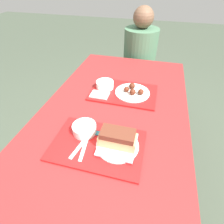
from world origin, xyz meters
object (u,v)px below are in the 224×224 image
at_px(wings_plate_far, 133,91).
at_px(person_seated_across, 140,51).
at_px(tray_far, 124,93).
at_px(bowl_coleslaw_near, 84,128).
at_px(bowl_coleslaw_far, 105,84).
at_px(tray_near, 98,145).
at_px(brisket_sandwich_plate, 118,140).

bearing_deg(wings_plate_far, person_seated_across, 94.00).
xyz_separation_m(tray_far, wings_plate_far, (0.06, 0.00, 0.02)).
xyz_separation_m(wings_plate_far, person_seated_across, (-0.06, 0.83, -0.03)).
bearing_deg(bowl_coleslaw_near, bowl_coleslaw_far, 92.77).
bearing_deg(wings_plate_far, tray_far, -178.63).
xyz_separation_m(tray_near, person_seated_across, (0.03, 1.33, -0.01)).
bearing_deg(brisket_sandwich_plate, tray_far, 98.19).
distance_m(tray_near, brisket_sandwich_plate, 0.11).
distance_m(tray_far, brisket_sandwich_plate, 0.49).
distance_m(bowl_coleslaw_near, bowl_coleslaw_far, 0.45).
bearing_deg(bowl_coleslaw_near, tray_far, 74.41).
relative_size(tray_near, tray_far, 1.00).
xyz_separation_m(brisket_sandwich_plate, bowl_coleslaw_far, (-0.21, 0.50, -0.01)).
relative_size(bowl_coleslaw_near, wings_plate_far, 0.52).
relative_size(tray_far, bowl_coleslaw_far, 3.63).
bearing_deg(tray_near, person_seated_across, 88.57).
distance_m(tray_near, tray_far, 0.49).
relative_size(tray_near, brisket_sandwich_plate, 2.16).
height_order(tray_far, brisket_sandwich_plate, brisket_sandwich_plate).
distance_m(tray_near, bowl_coleslaw_far, 0.53).
height_order(bowl_coleslaw_far, wings_plate_far, wings_plate_far).
distance_m(brisket_sandwich_plate, person_seated_across, 1.31).
bearing_deg(tray_far, bowl_coleslaw_far, 171.68).
height_order(tray_near, person_seated_across, person_seated_across).
height_order(bowl_coleslaw_near, person_seated_across, person_seated_across).
xyz_separation_m(tray_near, brisket_sandwich_plate, (0.10, 0.02, 0.05)).
bearing_deg(bowl_coleslaw_far, person_seated_across, 79.74).
bearing_deg(person_seated_across, brisket_sandwich_plate, -87.21).
distance_m(tray_near, bowl_coleslaw_near, 0.12).
relative_size(tray_far, person_seated_across, 0.62).
xyz_separation_m(brisket_sandwich_plate, person_seated_across, (-0.06, 1.31, -0.06)).
height_order(tray_near, tray_far, same).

